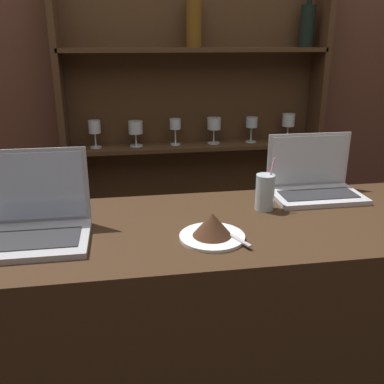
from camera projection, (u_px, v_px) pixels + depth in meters
bar_counter at (214, 354)px, 1.53m from camera, size 1.65×0.58×1.02m
back_wall at (176, 85)px, 2.22m from camera, size 7.00×0.06×2.70m
back_shelf at (195, 154)px, 2.28m from camera, size 1.33×0.18×1.91m
laptop_near at (29, 220)px, 1.24m from camera, size 0.34×0.24×0.25m
laptop_far at (314, 182)px, 1.59m from camera, size 0.32×0.20×0.22m
cake_plate at (212, 228)px, 1.25m from camera, size 0.19×0.19×0.08m
water_glass at (265, 192)px, 1.45m from camera, size 0.06×0.06×0.18m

